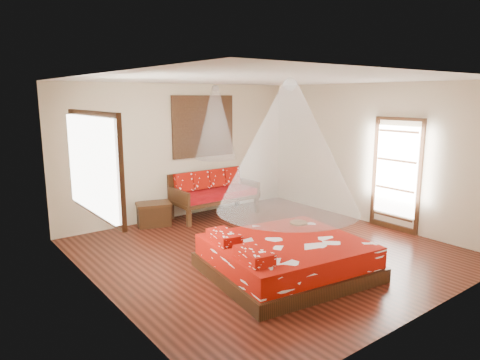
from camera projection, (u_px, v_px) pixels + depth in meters
name	position (u px, v px, depth m)	size (l,w,h in m)	color
room	(268.00, 168.00, 6.91)	(5.54, 5.54, 2.84)	black
bed	(285.00, 257.00, 6.19)	(2.40, 2.22, 0.64)	black
daybed	(213.00, 191.00, 9.24)	(1.86, 0.83, 0.96)	black
storage_chest	(154.00, 214.00, 8.53)	(0.78, 0.66, 0.46)	black
shutter_panel	(203.00, 126.00, 9.24)	(1.52, 0.06, 1.32)	black
window_left	(96.00, 164.00, 5.39)	(0.10, 1.74, 1.34)	black
glazed_door	(396.00, 175.00, 8.12)	(0.08, 1.02, 2.16)	black
wine_tray	(299.00, 220.00, 6.95)	(0.29, 0.29, 0.23)	brown
mosquito_net_main	(289.00, 147.00, 5.89)	(2.01, 2.01, 1.80)	white
mosquito_net_daybed	(216.00, 123.00, 8.85)	(0.86, 0.86, 1.50)	white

